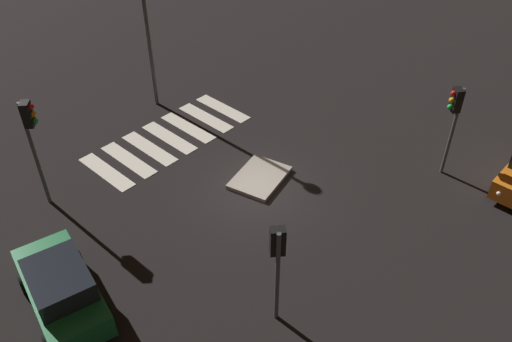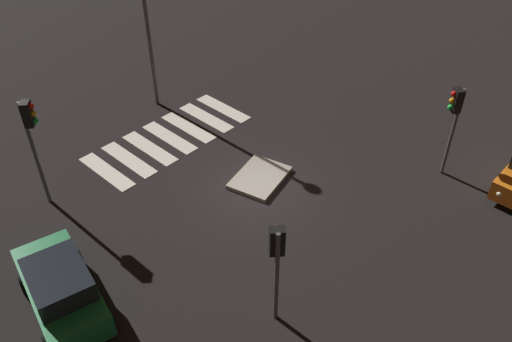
% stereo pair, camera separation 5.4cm
% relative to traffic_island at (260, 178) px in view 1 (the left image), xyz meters
% --- Properties ---
extents(ground_plane, '(80.00, 80.00, 0.00)m').
position_rel_traffic_island_xyz_m(ground_plane, '(0.62, 0.36, -0.09)').
color(ground_plane, black).
extents(traffic_island, '(2.80, 2.36, 0.18)m').
position_rel_traffic_island_xyz_m(traffic_island, '(0.00, 0.00, 0.00)').
color(traffic_island, gray).
rests_on(traffic_island, ground).
extents(car_green, '(2.83, 4.65, 1.91)m').
position_rel_traffic_island_xyz_m(car_green, '(9.01, -0.14, 0.85)').
color(car_green, '#196B38').
rests_on(car_green, ground).
extents(traffic_light_north, '(0.54, 0.53, 3.72)m').
position_rel_traffic_island_xyz_m(traffic_light_north, '(4.61, 4.90, 2.73)').
color(traffic_light_north, '#47474C').
rests_on(traffic_light_north, ground).
extents(traffic_light_east, '(0.53, 0.54, 4.56)m').
position_rel_traffic_island_xyz_m(traffic_light_east, '(6.58, -5.07, 3.36)').
color(traffic_light_east, '#47474C').
rests_on(traffic_light_east, ground).
extents(traffic_light_west, '(0.53, 0.54, 4.04)m').
position_rel_traffic_island_xyz_m(traffic_light_west, '(-5.49, 5.23, 2.97)').
color(traffic_light_west, '#47474C').
rests_on(traffic_light_west, ground).
extents(crosswalk_near, '(7.60, 3.20, 0.02)m').
position_rel_traffic_island_xyz_m(crosswalk_near, '(0.62, -5.10, -0.08)').
color(crosswalk_near, silver).
rests_on(crosswalk_near, ground).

